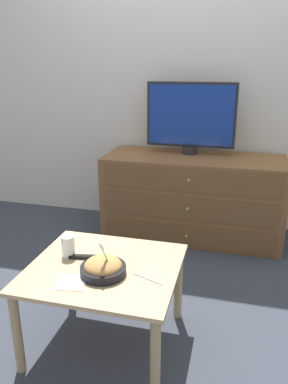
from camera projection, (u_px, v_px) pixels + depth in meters
name	position (u px, v px, depth m)	size (l,w,h in m)	color
ground_plane	(180.00, 219.00, 3.44)	(12.00, 12.00, 0.00)	#383D47
wall_back	(186.00, 70.00, 3.04)	(12.00, 0.05, 2.60)	silver
dresser	(192.00, 197.00, 3.02)	(1.40, 0.56, 0.66)	brown
tv	(191.00, 117.00, 2.92)	(0.70, 0.12, 0.56)	#232328
coffee_table	(105.00, 278.00, 1.81)	(0.71, 0.64, 0.44)	tan
takeout_bowl	(103.00, 268.00, 1.71)	(0.21, 0.21, 0.18)	black
drink_cup	(68.00, 248.00, 1.87)	(0.07, 0.07, 0.11)	white
napkin	(71.00, 283.00, 1.65)	(0.15, 0.15, 0.00)	white
knife	(148.00, 279.00, 1.68)	(0.15, 0.07, 0.01)	white
remote_control	(84.00, 257.00, 1.86)	(0.16, 0.05, 0.02)	black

